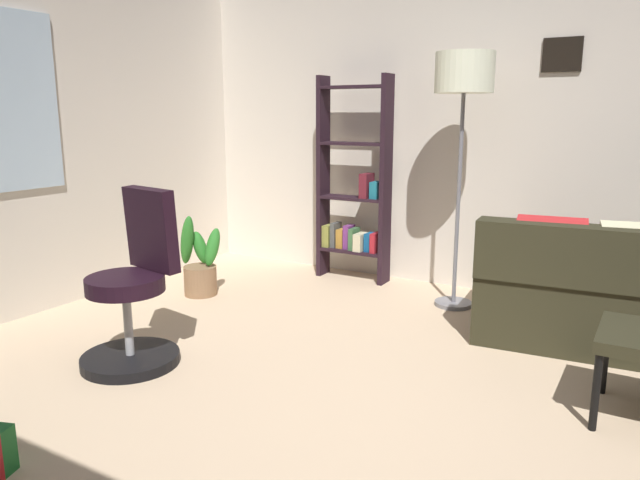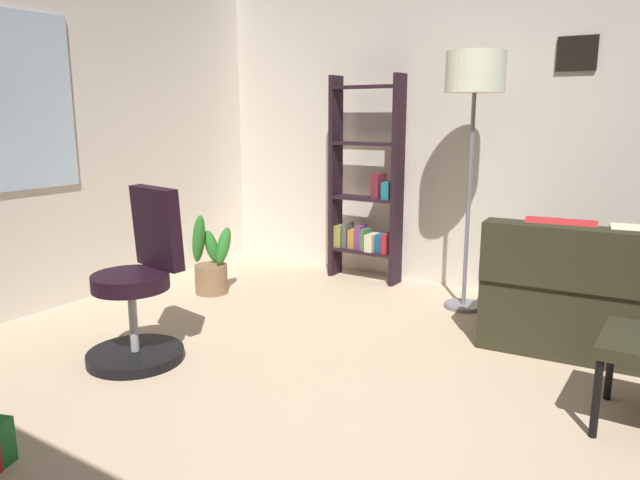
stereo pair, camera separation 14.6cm
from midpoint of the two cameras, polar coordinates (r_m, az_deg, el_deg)
The scene contains 6 objects.
ground_plane at distance 2.86m, azimuth 5.32°, elevation -19.19°, with size 4.96×5.85×0.10m, color beige.
wall_right_with_frames at distance 4.87m, azimuth 18.66°, elevation 10.76°, with size 0.12×5.85×2.74m.
office_chair at distance 3.62m, azimuth -18.42°, elevation -5.12°, with size 0.56×0.56×1.01m.
bookshelf at distance 5.13m, azimuth 2.46°, elevation 4.53°, with size 0.18×0.64×1.74m.
floor_lamp at distance 4.42m, azimuth 12.66°, elevation 14.06°, with size 0.41×0.41×1.85m.
potted_plant at distance 4.88m, azimuth -12.28°, elevation -2.50°, with size 0.32×0.36×0.66m.
Camera 1 is at (-2.27, -0.95, 1.44)m, focal length 33.43 mm.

